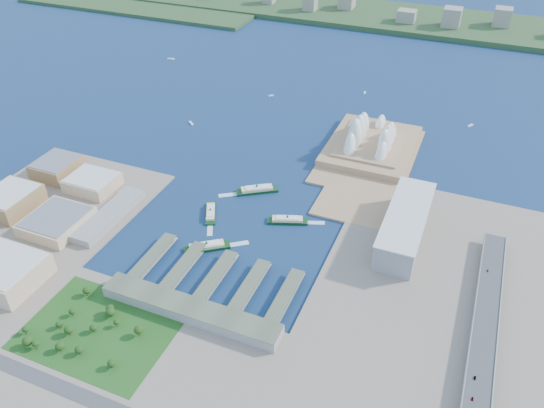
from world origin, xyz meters
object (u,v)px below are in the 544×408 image
at_px(opera_house, 373,132).
at_px(ferry_d, 287,219).
at_px(ferry_b, 257,188).
at_px(car_a, 472,399).
at_px(car_b, 475,378).
at_px(ferry_a, 210,212).
at_px(toaster_building, 405,225).
at_px(ferry_c, 207,245).
at_px(car_c, 488,271).

relative_size(opera_house, ferry_d, 3.43).
bearing_deg(ferry_b, car_a, 18.73).
bearing_deg(car_b, ferry_a, 157.30).
bearing_deg(car_a, ferry_b, 142.30).
distance_m(ferry_b, ferry_d, 80.88).
height_order(ferry_a, ferry_b, ferry_b).
bearing_deg(toaster_building, ferry_c, -152.54).
xyz_separation_m(ferry_b, car_b, (310.63, -216.90, 9.98)).
distance_m(ferry_c, car_b, 327.50).
height_order(opera_house, ferry_d, opera_house).
height_order(opera_house, car_b, opera_house).
bearing_deg(ferry_b, ferry_a, -59.50).
height_order(ferry_c, car_a, car_a).
height_order(opera_house, ferry_c, opera_house).
relative_size(toaster_building, ferry_c, 2.77).
height_order(toaster_building, car_c, toaster_building).
height_order(opera_house, ferry_b, opera_house).
bearing_deg(toaster_building, car_b, -62.42).
xyz_separation_m(toaster_building, car_b, (101.00, -193.36, -4.99)).
xyz_separation_m(ferry_c, car_b, (317.16, -81.01, 10.21)).
height_order(car_a, car_b, car_b).
xyz_separation_m(opera_house, ferry_c, (-126.16, -312.35, -26.71)).
xyz_separation_m(ferry_d, car_c, (245.94, -16.02, 10.49)).
xyz_separation_m(opera_house, car_b, (191.00, -393.36, -16.49)).
xyz_separation_m(car_a, car_b, (0.00, 23.19, 0.01)).
bearing_deg(toaster_building, ferry_b, 173.59).
relative_size(ferry_d, car_a, 13.70).
relative_size(toaster_building, car_a, 40.47).
distance_m(ferry_a, ferry_c, 69.78).
relative_size(ferry_c, car_a, 14.62).
relative_size(toaster_building, car_b, 38.80).
bearing_deg(ferry_d, car_a, -147.89).
bearing_deg(opera_house, ferry_a, -121.89).
distance_m(car_b, car_c, 152.34).
relative_size(opera_house, ferry_b, 3.08).
bearing_deg(car_b, toaster_building, 117.58).
bearing_deg(ferry_c, opera_house, -58.39).
bearing_deg(ferry_c, toaster_building, -98.94).
xyz_separation_m(car_b, car_c, (0.00, 152.34, -0.05)).
bearing_deg(ferry_d, ferry_c, 120.83).
relative_size(ferry_a, ferry_b, 0.84).
bearing_deg(car_a, ferry_c, 161.81).
bearing_deg(ferry_c, ferry_b, -39.15).
distance_m(ferry_a, ferry_d, 102.61).
height_order(ferry_a, car_c, car_c).
bearing_deg(opera_house, car_c, -51.60).
height_order(ferry_d, car_b, car_b).
bearing_deg(ferry_a, car_a, -52.10).
relative_size(car_a, car_b, 0.96).
height_order(opera_house, ferry_a, opera_house).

